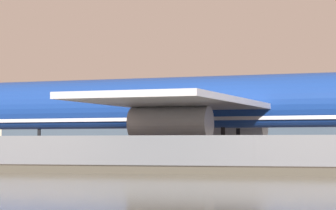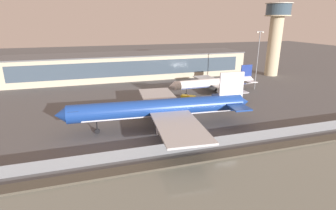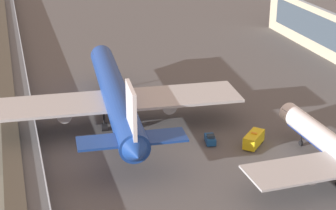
# 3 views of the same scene
# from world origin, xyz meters

# --- Properties ---
(ground_plane) EXTENTS (500.00, 500.00, 0.00)m
(ground_plane) POSITION_xyz_m (0.00, 0.00, 0.00)
(ground_plane) COLOR #565659
(shoreline_seawall) EXTENTS (320.00, 3.00, 0.50)m
(shoreline_seawall) POSITION_xyz_m (0.00, -20.50, 0.25)
(shoreline_seawall) COLOR #474238
(shoreline_seawall) RESTS_ON ground
(perimeter_fence) EXTENTS (280.00, 0.10, 2.62)m
(perimeter_fence) POSITION_xyz_m (0.00, -16.00, 1.31)
(perimeter_fence) COLOR slate
(perimeter_fence) RESTS_ON ground
(cargo_jet_blue) EXTENTS (52.65, 45.53, 14.69)m
(cargo_jet_blue) POSITION_xyz_m (-7.18, -1.42, 5.60)
(cargo_jet_blue) COLOR #193D93
(cargo_jet_blue) RESTS_ON ground
(baggage_tug) EXTENTS (3.43, 2.14, 1.80)m
(baggage_tug) POSITION_xyz_m (5.51, 12.38, 0.81)
(baggage_tug) COLOR #19519E
(baggage_tug) RESTS_ON ground
(ops_van) EXTENTS (5.19, 5.14, 2.48)m
(ops_van) POSITION_xyz_m (8.55, 19.06, 1.28)
(ops_van) COLOR yellow
(ops_van) RESTS_ON ground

